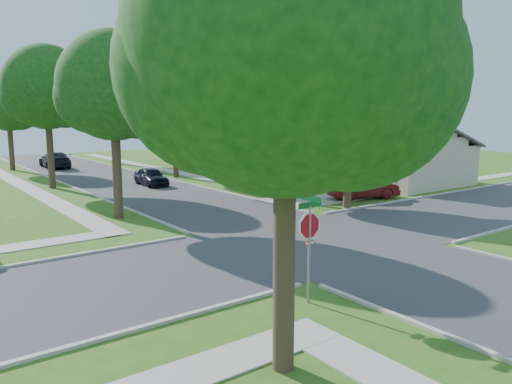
{
  "coord_description": "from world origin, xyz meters",
  "views": [
    {
      "loc": [
        -13.58,
        -14.26,
        5.17
      ],
      "look_at": [
        -0.47,
        3.4,
        1.6
      ],
      "focal_mm": 35.0,
      "sensor_mm": 36.0,
      "label": 1
    }
  ],
  "objects_px": {
    "tree_e_mid": "(175,97)",
    "tree_w_near": "(114,91)",
    "tree_w_far": "(9,107)",
    "tree_e_far": "(113,103)",
    "tree_e_near": "(271,103)",
    "house_ne_far": "(237,146)",
    "tree_w_mid": "(47,91)",
    "car_curb_east": "(151,177)",
    "stop_sign_ne": "(320,171)",
    "house_ne_near": "(370,160)",
    "car_curb_west": "(55,160)",
    "tree_sw_corner": "(288,51)",
    "tree_ne_corner": "(351,103)",
    "car_driveway": "(363,187)",
    "stop_sign_sw": "(309,230)"
  },
  "relations": [
    {
      "from": "stop_sign_sw",
      "to": "tree_e_mid",
      "type": "bearing_deg",
      "value": 69.8
    },
    {
      "from": "car_curb_west",
      "to": "tree_sw_corner",
      "type": "bearing_deg",
      "value": 84.09
    },
    {
      "from": "tree_w_near",
      "to": "tree_e_near",
      "type": "bearing_deg",
      "value": -0.0
    },
    {
      "from": "car_driveway",
      "to": "stop_sign_sw",
      "type": "bearing_deg",
      "value": 145.11
    },
    {
      "from": "tree_e_near",
      "to": "tree_sw_corner",
      "type": "xyz_separation_m",
      "value": [
        -12.19,
        -16.0,
        0.62
      ]
    },
    {
      "from": "tree_sw_corner",
      "to": "tree_ne_corner",
      "type": "relative_size",
      "value": 1.1
    },
    {
      "from": "car_driveway",
      "to": "tree_e_mid",
      "type": "bearing_deg",
      "value": 34.1
    },
    {
      "from": "tree_w_mid",
      "to": "car_curb_east",
      "type": "distance_m",
      "value": 8.79
    },
    {
      "from": "stop_sign_sw",
      "to": "house_ne_far",
      "type": "height_order",
      "value": "house_ne_far"
    },
    {
      "from": "tree_e_near",
      "to": "tree_e_mid",
      "type": "bearing_deg",
      "value": 89.97
    },
    {
      "from": "stop_sign_sw",
      "to": "tree_sw_corner",
      "type": "relative_size",
      "value": 0.31
    },
    {
      "from": "stop_sign_ne",
      "to": "car_curb_east",
      "type": "xyz_separation_m",
      "value": [
        -3.5,
        13.34,
        -1.4
      ]
    },
    {
      "from": "tree_w_near",
      "to": "tree_w_far",
      "type": "bearing_deg",
      "value": 90.01
    },
    {
      "from": "tree_w_mid",
      "to": "tree_sw_corner",
      "type": "height_order",
      "value": "tree_w_mid"
    },
    {
      "from": "tree_e_far",
      "to": "car_curb_east",
      "type": "height_order",
      "value": "tree_e_far"
    },
    {
      "from": "tree_e_mid",
      "to": "tree_ne_corner",
      "type": "relative_size",
      "value": 1.06
    },
    {
      "from": "tree_w_far",
      "to": "house_ne_near",
      "type": "xyz_separation_m",
      "value": [
        20.64,
        -23.01,
        -3.99
      ]
    },
    {
      "from": "stop_sign_ne",
      "to": "car_curb_west",
      "type": "bearing_deg",
      "value": 101.58
    },
    {
      "from": "stop_sign_sw",
      "to": "house_ne_far",
      "type": "xyz_separation_m",
      "value": [
        20.69,
        33.7,
        -0.51
      ]
    },
    {
      "from": "house_ne_near",
      "to": "house_ne_far",
      "type": "xyz_separation_m",
      "value": [
        0.0,
        18.0,
        0.0
      ]
    },
    {
      "from": "tree_w_near",
      "to": "tree_w_far",
      "type": "relative_size",
      "value": 1.12
    },
    {
      "from": "tree_w_near",
      "to": "house_ne_near",
      "type": "relative_size",
      "value": 0.66
    },
    {
      "from": "stop_sign_sw",
      "to": "tree_w_mid",
      "type": "height_order",
      "value": "tree_w_mid"
    },
    {
      "from": "house_ne_far",
      "to": "tree_w_far",
      "type": "bearing_deg",
      "value": 166.36
    },
    {
      "from": "stop_sign_ne",
      "to": "car_driveway",
      "type": "distance_m",
      "value": 4.63
    },
    {
      "from": "tree_e_near",
      "to": "tree_w_far",
      "type": "distance_m",
      "value": 26.71
    },
    {
      "from": "tree_w_far",
      "to": "tree_e_far",
      "type": "bearing_deg",
      "value": 0.0
    },
    {
      "from": "tree_w_far",
      "to": "stop_sign_sw",
      "type": "bearing_deg",
      "value": -90.07
    },
    {
      "from": "tree_e_far",
      "to": "house_ne_near",
      "type": "xyz_separation_m",
      "value": [
        11.24,
        -23.01,
        -4.46
      ]
    },
    {
      "from": "stop_sign_sw",
      "to": "tree_w_near",
      "type": "bearing_deg",
      "value": 89.77
    },
    {
      "from": "stop_sign_ne",
      "to": "house_ne_near",
      "type": "relative_size",
      "value": 0.22
    },
    {
      "from": "tree_w_far",
      "to": "house_ne_far",
      "type": "bearing_deg",
      "value": -13.64
    },
    {
      "from": "tree_w_near",
      "to": "house_ne_near",
      "type": "distance_m",
      "value": 21.24
    },
    {
      "from": "tree_e_near",
      "to": "tree_e_far",
      "type": "xyz_separation_m",
      "value": [
        0.0,
        25.0,
        0.34
      ]
    },
    {
      "from": "stop_sign_sw",
      "to": "tree_w_near",
      "type": "distance_m",
      "value": 14.3
    },
    {
      "from": "tree_e_mid",
      "to": "tree_w_near",
      "type": "relative_size",
      "value": 1.03
    },
    {
      "from": "car_curb_east",
      "to": "tree_w_mid",
      "type": "bearing_deg",
      "value": 156.55
    },
    {
      "from": "tree_w_near",
      "to": "tree_sw_corner",
      "type": "distance_m",
      "value": 16.24
    },
    {
      "from": "stop_sign_ne",
      "to": "tree_e_far",
      "type": "xyz_separation_m",
      "value": [
        0.05,
        29.31,
        3.95
      ]
    },
    {
      "from": "tree_ne_corner",
      "to": "car_curb_east",
      "type": "xyz_separation_m",
      "value": [
        -5.16,
        13.83,
        -4.96
      ]
    },
    {
      "from": "tree_ne_corner",
      "to": "stop_sign_ne",
      "type": "bearing_deg",
      "value": 163.45
    },
    {
      "from": "tree_ne_corner",
      "to": "house_ne_near",
      "type": "xyz_separation_m",
      "value": [
        9.63,
        6.79,
        -4.08
      ]
    },
    {
      "from": "tree_e_near",
      "to": "house_ne_far",
      "type": "relative_size",
      "value": 0.61
    },
    {
      "from": "tree_e_near",
      "to": "car_curb_east",
      "type": "relative_size",
      "value": 2.24
    },
    {
      "from": "tree_e_far",
      "to": "house_ne_far",
      "type": "relative_size",
      "value": 0.64
    },
    {
      "from": "house_ne_near",
      "to": "car_driveway",
      "type": "distance_m",
      "value": 8.88
    },
    {
      "from": "stop_sign_ne",
      "to": "tree_w_far",
      "type": "height_order",
      "value": "tree_w_far"
    },
    {
      "from": "tree_e_far",
      "to": "tree_w_mid",
      "type": "xyz_separation_m",
      "value": [
        -9.39,
        -13.0,
        0.51
      ]
    },
    {
      "from": "house_ne_near",
      "to": "car_curb_west",
      "type": "distance_m",
      "value": 28.32
    },
    {
      "from": "tree_ne_corner",
      "to": "car_driveway",
      "type": "relative_size",
      "value": 2.04
    }
  ]
}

